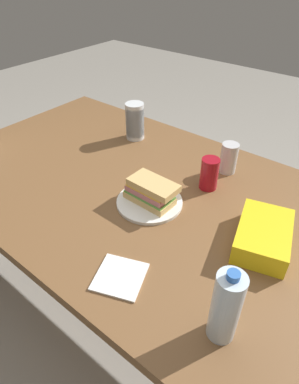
# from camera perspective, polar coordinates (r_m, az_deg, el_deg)

# --- Properties ---
(ground_plane) EXTENTS (8.00, 8.00, 0.00)m
(ground_plane) POSITION_cam_1_polar(r_m,az_deg,el_deg) (1.76, -1.52, -18.37)
(ground_plane) COLOR gray
(dining_table) EXTENTS (1.67, 0.99, 0.73)m
(dining_table) POSITION_cam_1_polar(r_m,az_deg,el_deg) (1.28, -1.99, -1.93)
(dining_table) COLOR brown
(dining_table) RESTS_ON ground_plane
(paper_plate) EXTENTS (0.23, 0.23, 0.01)m
(paper_plate) POSITION_cam_1_polar(r_m,az_deg,el_deg) (1.15, -0.00, -1.74)
(paper_plate) COLOR white
(paper_plate) RESTS_ON dining_table
(sandwich) EXTENTS (0.18, 0.10, 0.08)m
(sandwich) POSITION_cam_1_polar(r_m,az_deg,el_deg) (1.12, 0.21, 0.08)
(sandwich) COLOR #DBB26B
(sandwich) RESTS_ON paper_plate
(soda_can_red) EXTENTS (0.07, 0.07, 0.12)m
(soda_can_red) POSITION_cam_1_polar(r_m,az_deg,el_deg) (1.21, 10.36, 3.16)
(soda_can_red) COLOR maroon
(soda_can_red) RESTS_ON dining_table
(chip_bag) EXTENTS (0.21, 0.26, 0.07)m
(chip_bag) POSITION_cam_1_polar(r_m,az_deg,el_deg) (1.04, 19.16, -7.18)
(chip_bag) COLOR yellow
(chip_bag) RESTS_ON dining_table
(plastic_cup_stack) EXTENTS (0.08, 0.08, 0.17)m
(plastic_cup_stack) POSITION_cam_1_polar(r_m,az_deg,el_deg) (1.53, -2.55, 12.21)
(plastic_cup_stack) COLOR silver
(plastic_cup_stack) RESTS_ON dining_table
(water_bottle_spare) EXTENTS (0.07, 0.07, 0.22)m
(water_bottle_spare) POSITION_cam_1_polar(r_m,az_deg,el_deg) (0.77, 13.12, -18.91)
(water_bottle_spare) COLOR silver
(water_bottle_spare) RESTS_ON dining_table
(soda_can_silver) EXTENTS (0.07, 0.07, 0.12)m
(soda_can_silver) POSITION_cam_1_polar(r_m,az_deg,el_deg) (1.32, 13.61, 5.76)
(soda_can_silver) COLOR silver
(soda_can_silver) RESTS_ON dining_table
(paper_napkin) EXTENTS (0.17, 0.17, 0.01)m
(paper_napkin) POSITION_cam_1_polar(r_m,az_deg,el_deg) (0.93, -5.17, -14.44)
(paper_napkin) COLOR white
(paper_napkin) RESTS_ON dining_table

